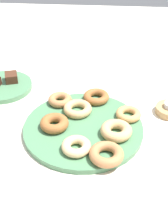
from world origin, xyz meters
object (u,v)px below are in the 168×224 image
donut_6 (60,100)px  brownie_far (11,77)px  donut_plate (83,128)px  donut_1 (116,131)px  donut_2 (96,97)px  cake_plate (3,86)px  donut_0 (54,123)px  donut_5 (76,146)px  donut_7 (128,114)px  donut_4 (106,154)px  donut_3 (78,109)px

donut_6 → brownie_far: brownie_far is taller
donut_plate → donut_1: size_ratio=3.93×
donut_2 → donut_1: bearing=-69.3°
donut_2 → donut_plate: bearing=-102.8°
donut_plate → cake_plate: (-0.31, 0.21, 0.00)m
donut_plate → donut_2: (0.03, 0.14, 0.02)m
donut_plate → donut_6: donut_6 is taller
donut_2 → brownie_far: brownie_far is taller
donut_0 → cake_plate: donut_0 is taller
donut_2 → donut_5: bearing=-99.8°
donut_plate → brownie_far: 0.37m
donut_6 → donut_7: size_ratio=1.00×
donut_4 → donut_7: donut_4 is taller
donut_0 → brownie_far: 0.32m
donut_4 → donut_6: size_ratio=1.19×
donut_1 → donut_0: bearing=173.9°
donut_3 → brownie_far: brownie_far is taller
donut_1 → donut_2: bearing=110.7°
donut_3 → cake_plate: bearing=153.2°
donut_0 → donut_4: size_ratio=0.92×
donut_4 → donut_5: (-0.08, 0.02, -0.00)m
donut_7 → donut_1: bearing=-113.8°
donut_plate → donut_3: donut_3 is taller
donut_plate → donut_3: (-0.02, 0.07, 0.02)m
cake_plate → donut_1: bearing=-31.0°
donut_0 → brownie_far: (-0.20, 0.25, 0.00)m
donut_5 → donut_6: bearing=109.1°
donut_plate → donut_5: bearing=-95.8°
donut_1 → donut_3: 0.16m
donut_3 → donut_4: bearing=-64.4°
donut_0 → donut_3: (0.06, 0.08, -0.00)m
donut_1 → cake_plate: size_ratio=0.44×
donut_plate → brownie_far: (-0.28, 0.24, 0.02)m
donut_4 → donut_7: size_ratio=1.19×
donut_4 → brownie_far: size_ratio=1.86×
donut_0 → donut_3: 0.10m
donut_4 → donut_6: bearing=122.9°
donut_6 → cake_plate: size_ratio=0.37×
donut_1 → donut_6: 0.24m
brownie_far → donut_0: bearing=-51.7°
donut_2 → donut_7: (0.10, -0.09, -0.00)m
cake_plate → brownie_far: brownie_far is taller
brownie_far → cake_plate: bearing=-135.0°
donut_2 → donut_0: bearing=-127.2°
donut_plate → donut_0: size_ratio=4.21×
donut_5 → cake_plate: donut_5 is taller
donut_4 → donut_3: bearing=115.6°
donut_plate → donut_4: (0.07, -0.13, 0.02)m
donut_0 → donut_2: 0.19m
donut_0 → donut_7: bearing=16.9°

